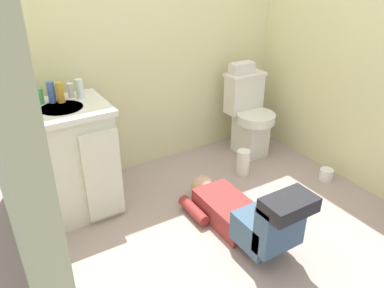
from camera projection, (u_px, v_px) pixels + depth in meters
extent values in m
cube|color=#A58F8A|center=(222.00, 223.00, 2.76)|extent=(2.96, 3.13, 0.04)
cube|color=beige|center=(147.00, 26.00, 3.04)|extent=(2.62, 0.08, 2.40)
cube|color=beige|center=(370.00, 33.00, 2.79)|extent=(0.08, 2.13, 2.40)
cube|color=silver|center=(250.00, 134.00, 3.59)|extent=(0.22, 0.30, 0.38)
cylinder|color=silver|center=(256.00, 118.00, 3.46)|extent=(0.35, 0.35, 0.08)
cube|color=silver|center=(244.00, 94.00, 3.53)|extent=(0.34, 0.17, 0.34)
cube|color=silver|center=(245.00, 75.00, 3.44)|extent=(0.36, 0.19, 0.03)
cube|color=silver|center=(70.00, 163.00, 2.71)|extent=(0.56, 0.48, 0.78)
cube|color=silver|center=(61.00, 110.00, 2.53)|extent=(0.60, 0.52, 0.04)
cylinder|color=silver|center=(62.00, 111.00, 2.51)|extent=(0.28, 0.28, 0.05)
cube|color=silver|center=(103.00, 176.00, 2.60)|extent=(0.26, 0.03, 0.66)
cylinder|color=silver|center=(54.00, 93.00, 2.60)|extent=(0.02, 0.02, 0.10)
cube|color=maroon|center=(228.00, 211.00, 2.72)|extent=(0.29, 0.52, 0.17)
sphere|color=tan|center=(203.00, 187.00, 2.97)|extent=(0.19, 0.19, 0.19)
cube|color=#3D5875|center=(263.00, 228.00, 2.41)|extent=(0.31, 0.28, 0.20)
cube|color=#3D5875|center=(280.00, 226.00, 2.25)|extent=(0.31, 0.12, 0.32)
cube|color=black|center=(289.00, 205.00, 2.13)|extent=(0.31, 0.19, 0.09)
cylinder|color=maroon|center=(194.00, 210.00, 2.77)|extent=(0.08, 0.30, 0.08)
cube|color=silver|center=(242.00, 68.00, 3.39)|extent=(0.22, 0.11, 0.10)
cylinder|color=#449C51|center=(25.00, 97.00, 2.49)|extent=(0.06, 0.06, 0.13)
cylinder|color=black|center=(22.00, 85.00, 2.45)|extent=(0.02, 0.02, 0.04)
cylinder|color=#4EA153|center=(40.00, 96.00, 2.54)|extent=(0.04, 0.04, 0.10)
cylinder|color=#4261B9|center=(51.00, 92.00, 2.55)|extent=(0.05, 0.05, 0.15)
cylinder|color=gold|center=(60.00, 92.00, 2.56)|extent=(0.05, 0.05, 0.14)
cylinder|color=white|center=(71.00, 91.00, 2.65)|extent=(0.04, 0.04, 0.10)
cylinder|color=silver|center=(80.00, 89.00, 2.63)|extent=(0.06, 0.06, 0.14)
cylinder|color=white|center=(243.00, 163.00, 3.28)|extent=(0.11, 0.11, 0.23)
cylinder|color=white|center=(326.00, 175.00, 3.22)|extent=(0.11, 0.11, 0.10)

